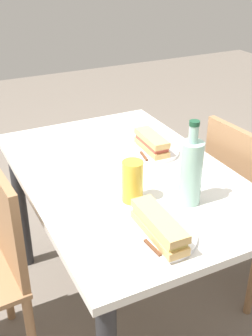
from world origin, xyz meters
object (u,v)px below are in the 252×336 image
knife_near (145,241)px  chair_near (248,200)px  beer_glass (133,181)px  knife_far (141,152)px  baguette_sandwich_near (159,226)px  plate_near (158,237)px  baguette_sandwich_far (152,142)px  dining_table (126,197)px  plate_far (151,151)px  water_bottle (191,171)px

knife_near → chair_near: bearing=-64.7°
chair_near → beer_glass: bearing=99.2°
knife_near → knife_far: bearing=-27.0°
baguette_sandwich_near → knife_far: size_ratio=1.37×
chair_near → knife_near: chair_near is taller
plate_near → baguette_sandwich_near: 0.04m
baguette_sandwich_far → dining_table: bearing=121.8°
baguette_sandwich_far → plate_far: bearing=-90.0°
dining_table → knife_near: bearing=160.7°
knife_near → knife_far: 0.59m
chair_near → knife_far: bearing=68.4°
baguette_sandwich_near → baguette_sandwich_far: (0.53, -0.27, 0.00)m
chair_near → beer_glass: (-0.11, 0.65, 0.32)m
knife_near → water_bottle: 0.31m
water_bottle → beer_glass: (0.10, 0.17, -0.05)m
dining_table → knife_near: 0.47m
baguette_sandwich_far → water_bottle: (-0.39, 0.07, 0.07)m
baguette_sandwich_near → knife_far: (0.52, -0.22, -0.03)m
chair_near → knife_near: bearing=115.3°
baguette_sandwich_near → baguette_sandwich_far: bearing=-27.3°
dining_table → plate_far: (0.11, -0.17, 0.12)m
baguette_sandwich_far → knife_far: (-0.01, 0.05, -0.03)m
baguette_sandwich_near → beer_glass: size_ratio=1.63×
dining_table → plate_near: size_ratio=5.04×
plate_near → baguette_sandwich_far: (0.53, -0.27, 0.04)m
beer_glass → dining_table: bearing=-20.0°
baguette_sandwich_near → knife_far: 0.56m
beer_glass → knife_near: bearing=161.4°
chair_near → knife_near: 0.85m
baguette_sandwich_near → beer_glass: bearing=-7.3°
knife_near → baguette_sandwich_far: bearing=-31.1°
baguette_sandwich_near → knife_near: bearing=101.3°
baguette_sandwich_near → knife_near: (-0.01, 0.05, -0.03)m
dining_table → baguette_sandwich_far: 0.26m
water_bottle → beer_glass: size_ratio=2.00×
chair_near → knife_far: chair_near is taller
baguette_sandwich_far → water_bottle: 0.41m
plate_far → baguette_sandwich_far: bearing=90.0°
chair_near → water_bottle: (-0.20, 0.48, 0.37)m
plate_near → plate_far: 0.59m
plate_far → dining_table: bearing=121.8°
chair_near → plate_near: chair_near is taller
knife_far → beer_glass: (-0.29, 0.19, 0.06)m
knife_near → beer_glass: (0.24, -0.08, 0.06)m
chair_near → knife_near: (-0.35, 0.73, 0.26)m
baguette_sandwich_near → knife_near: size_ratio=1.36×
water_bottle → chair_near: bearing=-67.3°
plate_near → beer_glass: (0.23, -0.03, 0.07)m
chair_near → baguette_sandwich_far: 0.54m
plate_near → baguette_sandwich_near: bearing=0.0°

